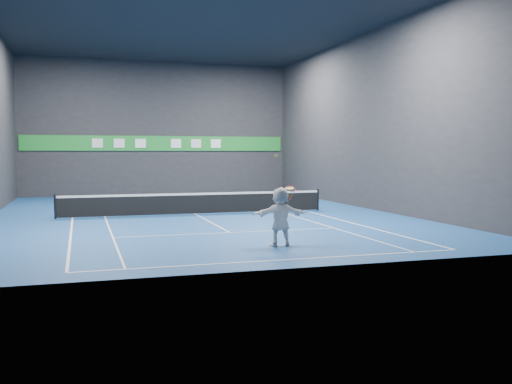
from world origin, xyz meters
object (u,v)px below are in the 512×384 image
object	(u,v)px
player	(280,216)
tennis_racket	(290,190)
tennis_net	(195,203)
tennis_ball	(276,156)

from	to	relation	value
player	tennis_racket	distance (m)	0.88
player	tennis_net	bearing A→B (deg)	-83.11
tennis_net	tennis_racket	xyz separation A→B (m)	(1.13, -9.57, 1.18)
tennis_ball	tennis_racket	size ratio (longest dim) A/B	0.14
tennis_racket	tennis_ball	bearing A→B (deg)	179.40
tennis_ball	tennis_net	world-z (taller)	tennis_ball
player	tennis_ball	distance (m)	1.88
tennis_net	tennis_racket	distance (m)	9.71
tennis_net	tennis_racket	bearing A→B (deg)	-83.27
player	tennis_racket	world-z (taller)	tennis_racket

